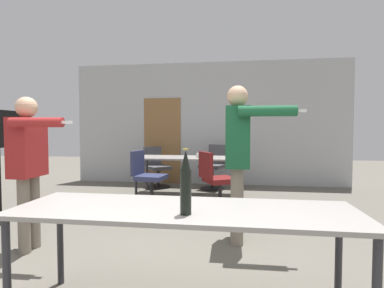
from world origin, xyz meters
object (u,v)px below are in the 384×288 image
Objects in this scene: office_chair_side_rolled at (156,169)px; office_chair_mid_tucked at (147,179)px; office_chair_near_pushed at (214,168)px; drink_cup at (199,155)px; office_chair_far_left at (216,182)px; beer_bottle at (186,183)px; person_near_casual at (239,149)px; person_left_plaid at (29,158)px.

office_chair_mid_tucked is at bearing 54.99° from office_chair_side_rolled.
office_chair_mid_tucked is 1.02× the size of office_chair_side_rolled.
office_chair_near_pushed reaches higher than office_chair_mid_tucked.
drink_cup is at bearing 96.34° from office_chair_near_pushed.
drink_cup is (-0.39, 0.92, 0.36)m from office_chair_far_left.
office_chair_mid_tucked is 1.15m from drink_cup.
beer_bottle is at bearing 28.04° from office_chair_mid_tucked.
office_chair_near_pushed is 4.73m from beer_bottle.
person_near_casual reaches higher than office_chair_mid_tucked.
person_near_casual is 20.60× the size of drink_cup.
office_chair_near_pushed is 0.89m from drink_cup.
office_chair_side_rolled is 2.20× the size of beer_bottle.
person_left_plaid is at bearing 88.52° from office_chair_near_pushed.
person_left_plaid reaches higher than office_chair_side_rolled.
office_chair_far_left is (1.85, 1.94, -0.55)m from person_left_plaid.
office_chair_side_rolled is at bearing -169.51° from office_chair_far_left.
drink_cup is at bearing 173.65° from office_chair_far_left.
office_chair_far_left reaches higher than drink_cup.
beer_bottle is at bearing 115.25° from office_chair_near_pushed.
beer_bottle is at bearing -29.55° from office_chair_far_left.
office_chair_side_rolled is at bearing 107.07° from beer_bottle.
office_chair_mid_tucked is at bearing -128.84° from office_chair_far_left.
office_chair_far_left is 2.26m from office_chair_side_rolled.
office_chair_mid_tucked is at bearing 161.78° from person_left_plaid.
office_chair_side_rolled is at bearing 172.35° from person_left_plaid.
beer_bottle is (1.45, -4.72, 0.53)m from office_chair_side_rolled.
person_near_casual is 3.65m from office_chair_side_rolled.
drink_cup is at bearing 98.36° from office_chair_side_rolled.
beer_bottle is at bearing 62.90° from office_chair_side_rolled.
office_chair_near_pushed is 1.30m from office_chair_side_rolled.
person_near_casual is 4.33× the size of beer_bottle.
office_chair_mid_tucked is 2.24× the size of beer_bottle.
office_chair_far_left is at bearing 134.95° from person_left_plaid.
person_near_casual is 1.56m from office_chair_far_left.
office_chair_side_rolled is (0.40, 3.67, -0.57)m from person_left_plaid.
beer_bottle is at bearing -12.94° from person_near_casual.
office_chair_far_left reaches higher than office_chair_side_rolled.
person_left_plaid is 2.31m from office_chair_mid_tucked.
drink_cup is at bearing -163.25° from person_near_casual.
office_chair_mid_tucked is at bearing 110.66° from beer_bottle.
office_chair_side_rolled is (-0.25, 1.53, -0.01)m from office_chair_mid_tucked.
person_near_casual reaches higher than office_chair_far_left.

